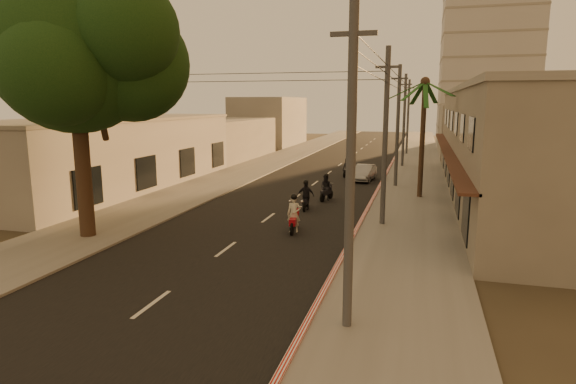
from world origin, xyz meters
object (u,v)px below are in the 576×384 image
Objects in this scene: palm_tree at (425,89)px; scooter_red at (294,215)px; broadleaf_tree at (84,52)px; scooter_mid_b at (306,196)px; scooter_mid_a at (326,188)px; parked_car at (364,173)px; scooter_far_a at (347,168)px.

scooter_red is at bearing -119.42° from palm_tree.
scooter_mid_b is at bearing 46.22° from broadleaf_tree.
scooter_mid_a is 8.97m from parked_car.
scooter_mid_b is at bearing -88.75° from scooter_mid_a.
scooter_red is 1.06× the size of scooter_mid_b.
broadleaf_tree is 6.13× the size of scooter_red.
scooter_far_a is at bearing 68.62° from broadleaf_tree.
palm_tree is 10.16m from parked_car.
scooter_far_a is at bearing 104.76° from scooter_mid_a.
scooter_red is at bearing -76.59° from scooter_mid_a.
scooter_mid_a is (0.04, 8.01, -0.03)m from scooter_red.
parked_car is at bearing 74.88° from scooter_mid_b.
scooter_far_a is 0.44× the size of parked_car.
scooter_mid_b is 0.46× the size of parked_car.
palm_tree is 10.55m from scooter_mid_b.
scooter_mid_b is 12.01m from parked_car.
palm_tree reaches higher than scooter_mid_a.
broadleaf_tree is at bearing -111.49° from parked_car.
parked_car is at bearing 63.33° from broadleaf_tree.
scooter_mid_b is (-0.62, 5.04, -0.03)m from scooter_red.
scooter_mid_b is at bearing -78.33° from scooter_far_a.
scooter_red reaches higher than scooter_far_a.
scooter_mid_a is at bearing -93.97° from parked_car.
scooter_mid_a is at bearing 72.45° from scooter_mid_b.
scooter_red is 18.46m from scooter_far_a.
palm_tree is 4.42× the size of scooter_mid_b.
scooter_mid_b is (-0.65, -2.97, -0.00)m from scooter_mid_a.
scooter_mid_b is at bearing -94.80° from parked_car.
scooter_red is (-5.88, -10.43, -6.30)m from palm_tree.
scooter_far_a is at bearing 84.82° from scooter_red.
scooter_mid_b reaches higher than scooter_far_a.
palm_tree is 4.54× the size of scooter_mid_a.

